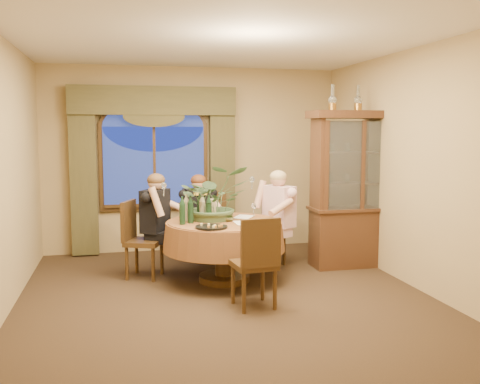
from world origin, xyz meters
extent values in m
plane|color=black|center=(0.00, 0.00, 0.00)|extent=(5.00, 5.00, 0.00)
plane|color=tan|center=(0.00, 2.50, 1.40)|extent=(4.50, 0.00, 4.50)
plane|color=tan|center=(2.25, 0.00, 1.40)|extent=(0.00, 5.00, 5.00)
plane|color=white|center=(0.00, 0.00, 2.80)|extent=(5.00, 5.00, 0.00)
cube|color=#413D22|center=(-1.63, 2.38, 1.18)|extent=(0.38, 0.14, 2.32)
cube|color=#413D22|center=(0.43, 2.38, 1.18)|extent=(0.38, 0.14, 2.32)
cylinder|color=maroon|center=(0.11, 0.60, 0.38)|extent=(1.90, 1.90, 0.75)
cube|color=#381F12|center=(2.00, 0.97, 1.05)|extent=(1.30, 0.52, 2.10)
cube|color=black|center=(0.83, 1.23, 0.48)|extent=(0.59, 0.59, 0.96)
cube|color=black|center=(0.17, 1.68, 0.48)|extent=(0.44, 0.44, 0.96)
cube|color=black|center=(-0.84, 1.00, 0.48)|extent=(0.55, 0.55, 0.96)
cube|color=black|center=(0.22, -0.40, 0.48)|extent=(0.47, 0.47, 0.96)
imported|color=#3D5937|center=(0.02, 0.76, 1.32)|extent=(0.86, 0.96, 0.75)
imported|color=#50562B|center=(0.14, 0.59, 0.78)|extent=(0.16, 0.16, 0.05)
cylinder|color=black|center=(-0.12, 0.17, 0.76)|extent=(0.37, 0.37, 0.02)
cylinder|color=tan|center=(-0.15, 0.64, 0.92)|extent=(0.07, 0.07, 0.33)
cylinder|color=black|center=(-0.09, 0.55, 0.92)|extent=(0.07, 0.07, 0.33)
cylinder|color=tan|center=(-0.34, 0.69, 0.92)|extent=(0.07, 0.07, 0.33)
cylinder|color=black|center=(-0.31, 0.55, 0.92)|extent=(0.07, 0.07, 0.33)
cylinder|color=black|center=(-0.16, 0.77, 0.92)|extent=(0.07, 0.07, 0.33)
cylinder|color=black|center=(-0.41, 0.48, 0.92)|extent=(0.07, 0.07, 0.33)
cube|color=white|center=(0.31, 0.41, 0.75)|extent=(0.21, 0.30, 0.00)
cube|color=white|center=(0.41, 0.83, 0.75)|extent=(0.34, 0.37, 0.00)
camera|label=1|loc=(-1.13, -5.69, 1.85)|focal=40.00mm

